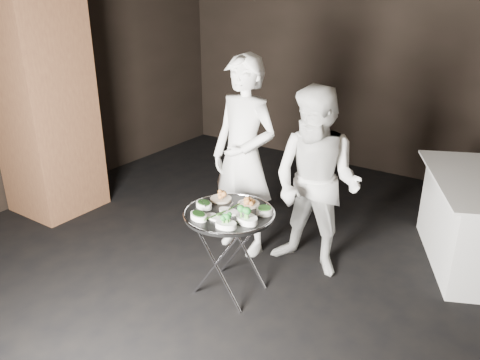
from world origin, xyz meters
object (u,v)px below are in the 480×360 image
Objects in this scene: serving_tray at (229,213)px; tray_stand at (230,249)px; waiter_left at (244,158)px; waiter_right at (316,184)px.

tray_stand is at bearing -106.26° from serving_tray.
waiter_left is at bearing 114.86° from serving_tray.
serving_tray is (0.00, 0.00, 0.32)m from tray_stand.
waiter_left reaches higher than serving_tray.
waiter_left reaches higher than tray_stand.
serving_tray reaches higher than tray_stand.
tray_stand is 0.99× the size of serving_tray.
tray_stand is 0.91m from waiter_right.
serving_tray is 0.44× the size of waiter_right.
waiter_right is at bearing 59.84° from serving_tray.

